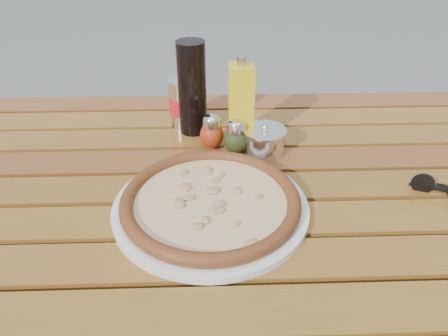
{
  "coord_description": "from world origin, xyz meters",
  "views": [
    {
      "loc": [
        -0.02,
        -0.71,
        1.26
      ],
      "look_at": [
        0.0,
        0.02,
        0.78
      ],
      "focal_mm": 35.0,
      "sensor_mm": 36.0,
      "label": 1
    }
  ],
  "objects_px": {
    "table": "(224,215)",
    "sunglasses": "(440,187)",
    "soda_can": "(183,103)",
    "olive_oil_cruet": "(241,106)",
    "parmesan_tin": "(264,141)",
    "pizza": "(211,201)",
    "oregano_shaker": "(236,137)",
    "plate": "(211,208)",
    "dark_bottle": "(192,88)",
    "pepper_shaker": "(212,132)"
  },
  "relations": [
    {
      "from": "table",
      "to": "plate",
      "type": "height_order",
      "value": "plate"
    },
    {
      "from": "oregano_shaker",
      "to": "parmesan_tin",
      "type": "height_order",
      "value": "oregano_shaker"
    },
    {
      "from": "olive_oil_cruet",
      "to": "plate",
      "type": "bearing_deg",
      "value": -105.96
    },
    {
      "from": "pizza",
      "to": "olive_oil_cruet",
      "type": "xyz_separation_m",
      "value": [
        0.07,
        0.24,
        0.07
      ]
    },
    {
      "from": "table",
      "to": "sunglasses",
      "type": "bearing_deg",
      "value": -5.38
    },
    {
      "from": "pizza",
      "to": "olive_oil_cruet",
      "type": "relative_size",
      "value": 1.64
    },
    {
      "from": "pizza",
      "to": "pepper_shaker",
      "type": "bearing_deg",
      "value": 88.82
    },
    {
      "from": "pizza",
      "to": "parmesan_tin",
      "type": "height_order",
      "value": "parmesan_tin"
    },
    {
      "from": "soda_can",
      "to": "sunglasses",
      "type": "distance_m",
      "value": 0.6
    },
    {
      "from": "parmesan_tin",
      "to": "table",
      "type": "bearing_deg",
      "value": -126.42
    },
    {
      "from": "table",
      "to": "pepper_shaker",
      "type": "xyz_separation_m",
      "value": [
        -0.02,
        0.16,
        0.11
      ]
    },
    {
      "from": "pizza",
      "to": "oregano_shaker",
      "type": "distance_m",
      "value": 0.22
    },
    {
      "from": "plate",
      "to": "olive_oil_cruet",
      "type": "height_order",
      "value": "olive_oil_cruet"
    },
    {
      "from": "dark_bottle",
      "to": "pepper_shaker",
      "type": "bearing_deg",
      "value": -61.28
    },
    {
      "from": "table",
      "to": "plate",
      "type": "bearing_deg",
      "value": -109.81
    },
    {
      "from": "table",
      "to": "sunglasses",
      "type": "height_order",
      "value": "sunglasses"
    },
    {
      "from": "pizza",
      "to": "sunglasses",
      "type": "xyz_separation_m",
      "value": [
        0.45,
        0.04,
        -0.01
      ]
    },
    {
      "from": "table",
      "to": "olive_oil_cruet",
      "type": "distance_m",
      "value": 0.24
    },
    {
      "from": "soda_can",
      "to": "olive_oil_cruet",
      "type": "bearing_deg",
      "value": -37.41
    },
    {
      "from": "olive_oil_cruet",
      "to": "oregano_shaker",
      "type": "bearing_deg",
      "value": -108.88
    },
    {
      "from": "plate",
      "to": "dark_bottle",
      "type": "relative_size",
      "value": 1.64
    },
    {
      "from": "oregano_shaker",
      "to": "plate",
      "type": "bearing_deg",
      "value": -105.49
    },
    {
      "from": "oregano_shaker",
      "to": "parmesan_tin",
      "type": "relative_size",
      "value": 0.69
    },
    {
      "from": "table",
      "to": "oregano_shaker",
      "type": "distance_m",
      "value": 0.18
    },
    {
      "from": "pizza",
      "to": "soda_can",
      "type": "bearing_deg",
      "value": 100.47
    },
    {
      "from": "dark_bottle",
      "to": "olive_oil_cruet",
      "type": "height_order",
      "value": "dark_bottle"
    },
    {
      "from": "oregano_shaker",
      "to": "sunglasses",
      "type": "relative_size",
      "value": 0.75
    },
    {
      "from": "table",
      "to": "olive_oil_cruet",
      "type": "height_order",
      "value": "olive_oil_cruet"
    },
    {
      "from": "pizza",
      "to": "oregano_shaker",
      "type": "xyz_separation_m",
      "value": [
        0.06,
        0.21,
        0.02
      ]
    },
    {
      "from": "table",
      "to": "pizza",
      "type": "distance_m",
      "value": 0.13
    },
    {
      "from": "sunglasses",
      "to": "pizza",
      "type": "bearing_deg",
      "value": -152.91
    },
    {
      "from": "plate",
      "to": "pepper_shaker",
      "type": "xyz_separation_m",
      "value": [
        0.0,
        0.24,
        0.03
      ]
    },
    {
      "from": "soda_can",
      "to": "plate",
      "type": "bearing_deg",
      "value": -79.53
    },
    {
      "from": "oregano_shaker",
      "to": "dark_bottle",
      "type": "xyz_separation_m",
      "value": [
        -0.1,
        0.11,
        0.07
      ]
    },
    {
      "from": "plate",
      "to": "olive_oil_cruet",
      "type": "bearing_deg",
      "value": 74.04
    },
    {
      "from": "parmesan_tin",
      "to": "plate",
      "type": "bearing_deg",
      "value": -120.69
    },
    {
      "from": "oregano_shaker",
      "to": "olive_oil_cruet",
      "type": "height_order",
      "value": "olive_oil_cruet"
    },
    {
      "from": "dark_bottle",
      "to": "sunglasses",
      "type": "relative_size",
      "value": 2.01
    },
    {
      "from": "table",
      "to": "pizza",
      "type": "xyz_separation_m",
      "value": [
        -0.03,
        -0.08,
        0.1
      ]
    },
    {
      "from": "dark_bottle",
      "to": "soda_can",
      "type": "distance_m",
      "value": 0.06
    },
    {
      "from": "oregano_shaker",
      "to": "olive_oil_cruet",
      "type": "distance_m",
      "value": 0.07
    },
    {
      "from": "pepper_shaker",
      "to": "dark_bottle",
      "type": "bearing_deg",
      "value": 118.72
    },
    {
      "from": "soda_can",
      "to": "table",
      "type": "bearing_deg",
      "value": -71.08
    },
    {
      "from": "table",
      "to": "plate",
      "type": "xyz_separation_m",
      "value": [
        -0.03,
        -0.08,
        0.08
      ]
    },
    {
      "from": "soda_can",
      "to": "olive_oil_cruet",
      "type": "relative_size",
      "value": 0.57
    },
    {
      "from": "plate",
      "to": "dark_bottle",
      "type": "bearing_deg",
      "value": 97.01
    },
    {
      "from": "pizza",
      "to": "olive_oil_cruet",
      "type": "height_order",
      "value": "olive_oil_cruet"
    },
    {
      "from": "pepper_shaker",
      "to": "dark_bottle",
      "type": "relative_size",
      "value": 0.37
    },
    {
      "from": "sunglasses",
      "to": "dark_bottle",
      "type": "bearing_deg",
      "value": 172.45
    },
    {
      "from": "dark_bottle",
      "to": "olive_oil_cruet",
      "type": "xyz_separation_m",
      "value": [
        0.11,
        -0.07,
        -0.01
      ]
    }
  ]
}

